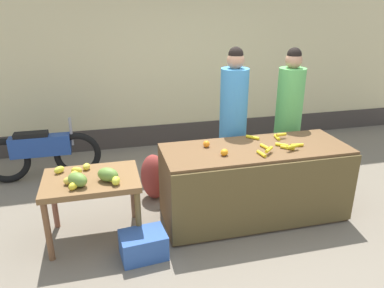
{
  "coord_description": "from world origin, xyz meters",
  "views": [
    {
      "loc": [
        -1.3,
        -3.5,
        2.36
      ],
      "look_at": [
        -0.39,
        0.15,
        0.91
      ],
      "focal_mm": 34.48,
      "sensor_mm": 36.0,
      "label": 1
    }
  ],
  "objects_px": {
    "vendor_woman_blue_shirt": "(233,123)",
    "vendor_woman_green_shirt": "(288,118)",
    "produce_sack": "(154,177)",
    "produce_crate": "(143,245)",
    "parked_motorcycle": "(41,152)"
  },
  "relations": [
    {
      "from": "vendor_woman_green_shirt",
      "to": "produce_sack",
      "type": "xyz_separation_m",
      "value": [
        -1.8,
        -0.01,
        -0.63
      ]
    },
    {
      "from": "produce_crate",
      "to": "produce_sack",
      "type": "bearing_deg",
      "value": 76.14
    },
    {
      "from": "produce_crate",
      "to": "produce_sack",
      "type": "xyz_separation_m",
      "value": [
        0.28,
        1.14,
        0.17
      ]
    },
    {
      "from": "vendor_woman_green_shirt",
      "to": "produce_crate",
      "type": "height_order",
      "value": "vendor_woman_green_shirt"
    },
    {
      "from": "parked_motorcycle",
      "to": "produce_crate",
      "type": "bearing_deg",
      "value": -60.77
    },
    {
      "from": "vendor_woman_blue_shirt",
      "to": "vendor_woman_green_shirt",
      "type": "distance_m",
      "value": 0.79
    },
    {
      "from": "parked_motorcycle",
      "to": "produce_sack",
      "type": "height_order",
      "value": "parked_motorcycle"
    },
    {
      "from": "vendor_woman_blue_shirt",
      "to": "produce_crate",
      "type": "height_order",
      "value": "vendor_woman_blue_shirt"
    },
    {
      "from": "vendor_woman_blue_shirt",
      "to": "vendor_woman_green_shirt",
      "type": "relative_size",
      "value": 1.02
    },
    {
      "from": "vendor_woman_green_shirt",
      "to": "produce_sack",
      "type": "relative_size",
      "value": 3.1
    },
    {
      "from": "produce_sack",
      "to": "produce_crate",
      "type": "bearing_deg",
      "value": -103.86
    },
    {
      "from": "vendor_woman_blue_shirt",
      "to": "produce_sack",
      "type": "distance_m",
      "value": 1.21
    },
    {
      "from": "produce_sack",
      "to": "vendor_woman_blue_shirt",
      "type": "bearing_deg",
      "value": -2.38
    },
    {
      "from": "parked_motorcycle",
      "to": "produce_crate",
      "type": "distance_m",
      "value": 2.38
    },
    {
      "from": "vendor_woman_blue_shirt",
      "to": "produce_sack",
      "type": "relative_size",
      "value": 3.16
    }
  ]
}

